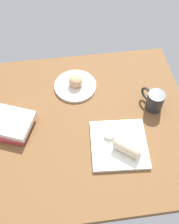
{
  "coord_description": "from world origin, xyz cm",
  "views": [
    {
      "loc": [
        -2.19,
        -67.49,
        107.96
      ],
      "look_at": [
        7.1,
        3.09,
        7.0
      ],
      "focal_mm": 42.18,
      "sensor_mm": 36.0,
      "label": 1
    }
  ],
  "objects_px": {
    "round_plate": "(75,86)",
    "coffee_mug": "(154,100)",
    "square_plate": "(119,144)",
    "breakfast_wrap": "(128,147)",
    "scone_pastry": "(76,81)",
    "sauce_cup": "(110,134)",
    "book_stack": "(9,124)"
  },
  "relations": [
    {
      "from": "round_plate",
      "to": "sauce_cup",
      "type": "relative_size",
      "value": 4.3
    },
    {
      "from": "coffee_mug",
      "to": "sauce_cup",
      "type": "bearing_deg",
      "value": -148.73
    },
    {
      "from": "round_plate",
      "to": "sauce_cup",
      "type": "height_order",
      "value": "sauce_cup"
    },
    {
      "from": "round_plate",
      "to": "breakfast_wrap",
      "type": "distance_m",
      "value": 0.44
    },
    {
      "from": "breakfast_wrap",
      "to": "coffee_mug",
      "type": "bearing_deg",
      "value": 179.91
    },
    {
      "from": "square_plate",
      "to": "coffee_mug",
      "type": "distance_m",
      "value": 0.28
    },
    {
      "from": "scone_pastry",
      "to": "round_plate",
      "type": "bearing_deg",
      "value": -156.44
    },
    {
      "from": "sauce_cup",
      "to": "book_stack",
      "type": "relative_size",
      "value": 0.19
    },
    {
      "from": "scone_pastry",
      "to": "sauce_cup",
      "type": "xyz_separation_m",
      "value": [
        0.12,
        -0.32,
        -0.01
      ]
    },
    {
      "from": "breakfast_wrap",
      "to": "coffee_mug",
      "type": "xyz_separation_m",
      "value": [
        0.18,
        0.22,
        0.0
      ]
    },
    {
      "from": "scone_pastry",
      "to": "breakfast_wrap",
      "type": "relative_size",
      "value": 0.64
    },
    {
      "from": "square_plate",
      "to": "sauce_cup",
      "type": "bearing_deg",
      "value": 127.31
    },
    {
      "from": "round_plate",
      "to": "coffee_mug",
      "type": "height_order",
      "value": "coffee_mug"
    },
    {
      "from": "breakfast_wrap",
      "to": "scone_pastry",
      "type": "bearing_deg",
      "value": -117.48
    },
    {
      "from": "book_stack",
      "to": "coffee_mug",
      "type": "height_order",
      "value": "coffee_mug"
    },
    {
      "from": "scone_pastry",
      "to": "book_stack",
      "type": "distance_m",
      "value": 0.39
    },
    {
      "from": "round_plate",
      "to": "book_stack",
      "type": "relative_size",
      "value": 0.84
    },
    {
      "from": "square_plate",
      "to": "book_stack",
      "type": "bearing_deg",
      "value": 162.0
    },
    {
      "from": "round_plate",
      "to": "coffee_mug",
      "type": "distance_m",
      "value": 0.41
    },
    {
      "from": "sauce_cup",
      "to": "round_plate",
      "type": "bearing_deg",
      "value": 111.1
    },
    {
      "from": "round_plate",
      "to": "scone_pastry",
      "type": "bearing_deg",
      "value": 23.56
    },
    {
      "from": "round_plate",
      "to": "square_plate",
      "type": "xyz_separation_m",
      "value": [
        0.16,
        -0.37,
        0.0
      ]
    },
    {
      "from": "coffee_mug",
      "to": "round_plate",
      "type": "bearing_deg",
      "value": 153.91
    },
    {
      "from": "breakfast_wrap",
      "to": "book_stack",
      "type": "height_order",
      "value": "breakfast_wrap"
    },
    {
      "from": "round_plate",
      "to": "coffee_mug",
      "type": "relative_size",
      "value": 1.74
    },
    {
      "from": "sauce_cup",
      "to": "book_stack",
      "type": "bearing_deg",
      "value": 165.9
    },
    {
      "from": "square_plate",
      "to": "breakfast_wrap",
      "type": "distance_m",
      "value": 0.06
    },
    {
      "from": "breakfast_wrap",
      "to": "book_stack",
      "type": "xyz_separation_m",
      "value": [
        -0.51,
        0.19,
        -0.02
      ]
    },
    {
      "from": "scone_pastry",
      "to": "breakfast_wrap",
      "type": "height_order",
      "value": "breakfast_wrap"
    },
    {
      "from": "square_plate",
      "to": "coffee_mug",
      "type": "bearing_deg",
      "value": 42.62
    },
    {
      "from": "sauce_cup",
      "to": "breakfast_wrap",
      "type": "distance_m",
      "value": 0.1
    },
    {
      "from": "scone_pastry",
      "to": "book_stack",
      "type": "relative_size",
      "value": 0.29
    }
  ]
}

